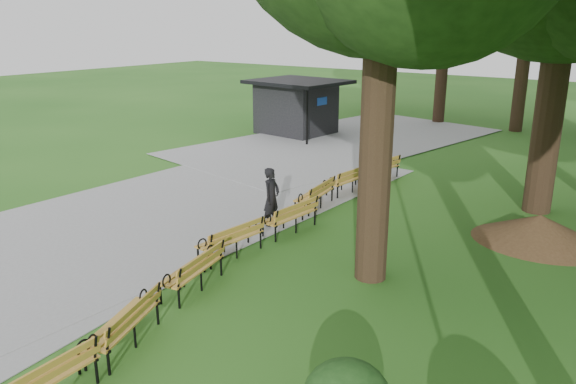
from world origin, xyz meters
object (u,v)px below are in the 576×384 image
Objects in this scene: bench_0 at (39,381)px; person at (272,197)px; kiosk at (296,107)px; bench_5 at (314,195)px; bench_1 at (123,323)px; bench_3 at (230,239)px; bench_7 at (378,169)px; bench_2 at (192,270)px; bench_6 at (347,180)px; lamp_post at (374,96)px; dirt_mound at (539,229)px; bench_4 at (290,216)px.

person is at bearing -169.57° from bench_0.
kiosk reaches higher than bench_5.
bench_0 is 1.80m from bench_1.
bench_3 and bench_7 have the same top height.
bench_7 is at bearing 171.92° from bench_2.
bench_6 is (0.07, 3.98, -0.39)m from person.
lamp_post is 1.82× the size of bench_7.
lamp_post is 6.12m from bench_6.
bench_1 and bench_7 have the same top height.
bench_5 is (7.32, -9.37, -0.90)m from kiosk.
dirt_mound is at bearing 137.87° from bench_3.
person is 4.00m from bench_6.
bench_7 is at bearing -176.19° from bench_0.
bench_2 is 1.00× the size of bench_5.
bench_1 and bench_6 have the same top height.
bench_4 is (-0.34, 3.98, 0.00)m from bench_2.
bench_5 is at bearing -169.73° from dirt_mound.
bench_5 is (0.11, 1.95, -0.39)m from person.
bench_2 and bench_6 have the same top height.
bench_6 and bench_7 have the same top height.
bench_2 is at bearing 174.17° from bench_1.
bench_2 is at bearing -126.64° from dirt_mound.
dirt_mound is at bearing 92.59° from bench_5.
bench_1 is at bearing 13.80° from bench_6.
bench_5 is (-1.48, 8.24, 0.00)m from bench_1.
dirt_mound is (13.47, -8.25, -0.97)m from kiosk.
lamp_post reaches higher than bench_6.
bench_6 is at bearing -6.63° from person.
bench_5 is (-6.15, -1.11, 0.07)m from dirt_mound.
bench_3 is at bearing -78.48° from lamp_post.
bench_7 is at bearing -58.77° from lamp_post.
bench_4 is at bearing -74.89° from lamp_post.
bench_1 is at bearing -58.53° from kiosk.
bench_3 is 1.00× the size of bench_4.
bench_2 is 1.00× the size of bench_3.
bench_1 and bench_3 have the same top height.
lamp_post is 10.01m from bench_4.
kiosk is 2.26× the size of bench_0.
bench_0 is 1.00× the size of bench_4.
kiosk is at bearing -157.86° from bench_0.
lamp_post is at bearing 142.17° from dirt_mound.
lamp_post is 1.82× the size of bench_6.
dirt_mound is 6.43m from bench_4.
kiosk is 2.26× the size of bench_2.
bench_4 reaches higher than dirt_mound.
bench_4 is at bearing -179.26° from bench_3.
bench_2 is 3.99m from bench_4.
bench_2 is (-5.28, -7.10, 0.07)m from dirt_mound.
bench_7 is (-0.40, 5.91, 0.00)m from bench_4.
bench_5 is at bearing 6.61° from bench_6.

